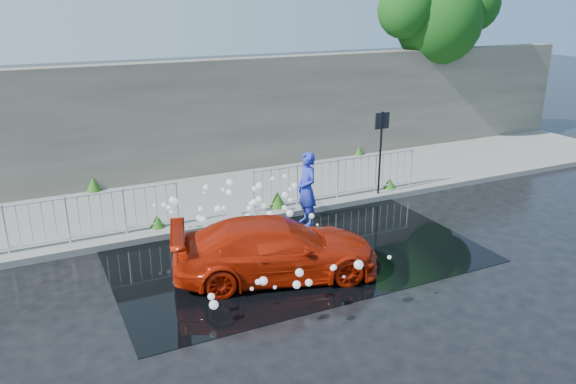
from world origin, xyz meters
The scene contains 13 objects.
ground centered at (0.00, 0.00, 0.00)m, with size 90.00×90.00×0.00m, color black.
pavement centered at (0.00, 5.00, 0.07)m, with size 30.00×4.00×0.15m, color slate.
curb centered at (0.00, 3.00, 0.08)m, with size 30.00×0.25×0.16m, color slate.
retaining_wall centered at (0.00, 7.20, 1.90)m, with size 30.00×0.60×3.50m, color #535146.
puddle centered at (0.50, 1.00, 0.01)m, with size 8.00×5.00×0.01m, color black.
sign_post centered at (4.20, 3.10, 1.72)m, with size 0.45×0.06×2.50m.
tree centered at (9.55, 7.41, 4.75)m, with size 5.03×3.14×6.24m.
railing_left centered at (-4.00, 3.35, 0.74)m, with size 5.05×0.05×1.10m.
railing_right centered at (3.00, 3.35, 0.74)m, with size 5.05×0.05×1.10m.
weeds centered at (-0.48, 4.53, 0.33)m, with size 12.17×3.93×0.41m.
water_spray centered at (-0.33, 1.44, 0.73)m, with size 3.66×5.44×1.00m.
red_car centered at (-0.34, 0.13, 0.60)m, with size 1.69×4.16×1.21m, color #A91B06.
person centered at (1.50, 2.32, 0.93)m, with size 0.68×0.45×1.87m, color #2531BC.
Camera 1 is at (-4.64, -9.27, 5.40)m, focal length 35.00 mm.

